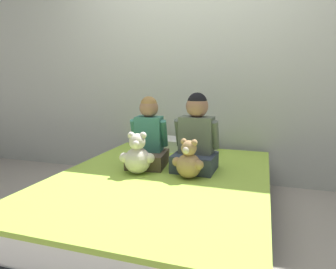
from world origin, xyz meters
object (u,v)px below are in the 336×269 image
at_px(bed, 162,199).
at_px(pillow_at_headboard, 189,145).
at_px(child_on_right, 196,137).
at_px(child_on_left, 149,138).
at_px(teddy_bear_held_by_left_child, 137,156).
at_px(teddy_bear_held_by_right_child, 189,162).

distance_m(bed, pillow_at_headboard, 0.86).
bearing_deg(child_on_right, pillow_at_headboard, 110.86).
bearing_deg(bed, pillow_at_headboard, 90.00).
height_order(child_on_left, child_on_right, child_on_right).
height_order(child_on_left, pillow_at_headboard, child_on_left).
height_order(bed, teddy_bear_held_by_left_child, teddy_bear_held_by_left_child).
distance_m(teddy_bear_held_by_right_child, pillow_at_headboard, 0.85).
distance_m(bed, child_on_right, 0.54).
distance_m(child_on_right, pillow_at_headboard, 0.66).
xyz_separation_m(bed, child_on_left, (-0.19, 0.24, 0.41)).
bearing_deg(teddy_bear_held_by_right_child, child_on_left, 160.70).
distance_m(child_on_left, teddy_bear_held_by_left_child, 0.26).
relative_size(child_on_left, pillow_at_headboard, 1.05).
bearing_deg(teddy_bear_held_by_right_child, teddy_bear_held_by_left_child, -167.52).
distance_m(child_on_left, teddy_bear_held_by_right_child, 0.47).
height_order(bed, child_on_right, child_on_right).
bearing_deg(teddy_bear_held_by_left_child, teddy_bear_held_by_right_child, -10.83).
bearing_deg(child_on_right, teddy_bear_held_by_left_child, -146.58).
xyz_separation_m(bed, teddy_bear_held_by_left_child, (-0.19, -0.00, 0.31)).
bearing_deg(teddy_bear_held_by_right_child, pillow_at_headboard, 114.15).
bearing_deg(teddy_bear_held_by_left_child, child_on_right, 18.38).
bearing_deg(bed, teddy_bear_held_by_right_child, 3.34).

